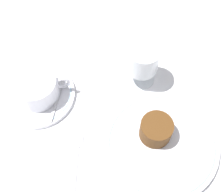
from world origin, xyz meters
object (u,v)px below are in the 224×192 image
coffee_cup (36,87)px  dessert_cake (156,130)px  wine_glass (143,61)px  dinner_plate (161,145)px  fork (76,154)px

coffee_cup → dessert_cake: size_ratio=1.88×
wine_glass → dinner_plate: bearing=-88.5°
dinner_plate → wine_glass: size_ratio=2.21×
coffee_cup → dinner_plate: bearing=-34.6°
wine_glass → dessert_cake: (-0.00, -0.14, -0.03)m
coffee_cup → fork: 0.16m
coffee_cup → fork: bearing=-67.0°
dessert_cake → coffee_cup: bearing=147.8°
dinner_plate → coffee_cup: coffee_cup is taller
dinner_plate → fork: size_ratio=1.31×
dinner_plate → dessert_cake: (-0.01, 0.02, 0.03)m
coffee_cup → wine_glass: (0.22, 0.01, 0.03)m
wine_glass → fork: 0.23m
fork → coffee_cup: bearing=113.0°
coffee_cup → dessert_cake: bearing=-32.2°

